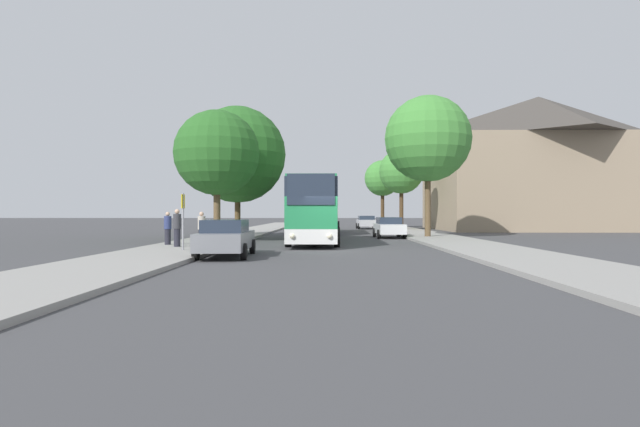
% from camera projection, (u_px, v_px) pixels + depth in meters
% --- Properties ---
extents(ground_plane, '(300.00, 300.00, 0.00)m').
position_uv_depth(ground_plane, '(332.00, 250.00, 23.32)').
color(ground_plane, '#424244').
rests_on(ground_plane, ground).
extents(sidewalk_left, '(4.00, 120.00, 0.15)m').
position_uv_depth(sidewalk_left, '(183.00, 248.00, 23.43)').
color(sidewalk_left, gray).
rests_on(sidewalk_left, ground_plane).
extents(sidewalk_right, '(4.00, 120.00, 0.15)m').
position_uv_depth(sidewalk_right, '(482.00, 248.00, 23.22)').
color(sidewalk_right, gray).
rests_on(sidewalk_right, ground_plane).
extents(building_right_background, '(20.95, 15.85, 13.79)m').
position_uv_depth(building_right_background, '(539.00, 163.00, 51.61)').
color(building_right_background, gray).
rests_on(building_right_background, ground_plane).
extents(bus_front, '(2.80, 10.96, 3.56)m').
position_uv_depth(bus_front, '(315.00, 210.00, 28.36)').
color(bus_front, silver).
rests_on(bus_front, ground_plane).
extents(bus_middle, '(3.06, 11.06, 3.45)m').
position_uv_depth(bus_middle, '(322.00, 212.00, 42.10)').
color(bus_middle, '#2D519E').
rests_on(bus_middle, ground_plane).
extents(parked_car_left_curb, '(2.09, 4.72, 1.46)m').
position_uv_depth(parked_car_left_curb, '(226.00, 237.00, 19.57)').
color(parked_car_left_curb, slate).
rests_on(parked_car_left_curb, ground_plane).
extents(parked_car_right_near, '(2.00, 4.33, 1.43)m').
position_uv_depth(parked_car_right_near, '(389.00, 227.00, 34.65)').
color(parked_car_right_near, silver).
rests_on(parked_car_right_near, ground_plane).
extents(parked_car_right_far, '(2.13, 4.08, 1.43)m').
position_uv_depth(parked_car_right_far, '(366.00, 222.00, 54.30)').
color(parked_car_right_far, '#B7B7BC').
rests_on(parked_car_right_far, ground_plane).
extents(bus_stop_sign, '(0.08, 0.45, 2.43)m').
position_uv_depth(bus_stop_sign, '(183.00, 215.00, 21.32)').
color(bus_stop_sign, gray).
rests_on(bus_stop_sign, sidewalk_left).
extents(pedestrian_waiting_near, '(0.36, 0.36, 1.64)m').
position_uv_depth(pedestrian_waiting_near, '(202.00, 229.00, 24.11)').
color(pedestrian_waiting_near, '#23232D').
rests_on(pedestrian_waiting_near, sidewalk_left).
extents(pedestrian_waiting_far, '(0.36, 0.36, 1.63)m').
position_uv_depth(pedestrian_waiting_far, '(168.00, 228.00, 24.83)').
color(pedestrian_waiting_far, '#23232D').
rests_on(pedestrian_waiting_far, sidewalk_left).
extents(pedestrian_walking_back, '(0.36, 0.36, 1.76)m').
position_uv_depth(pedestrian_walking_back, '(177.00, 228.00, 23.29)').
color(pedestrian_walking_back, '#23232D').
rests_on(pedestrian_walking_back, sidewalk_left).
extents(tree_left_near, '(6.76, 6.76, 9.05)m').
position_uv_depth(tree_left_near, '(238.00, 155.00, 34.95)').
color(tree_left_near, '#513D23').
rests_on(tree_left_near, sidewalk_left).
extents(tree_left_far, '(5.02, 5.02, 7.64)m').
position_uv_depth(tree_left_far, '(217.00, 153.00, 29.34)').
color(tree_left_far, brown).
rests_on(tree_left_far, sidewalk_left).
extents(tree_right_near, '(4.07, 4.07, 7.58)m').
position_uv_depth(tree_right_near, '(382.00, 178.00, 56.58)').
color(tree_right_near, '#47331E').
rests_on(tree_right_near, sidewalk_right).
extents(tree_right_mid, '(4.42, 4.42, 7.92)m').
position_uv_depth(tree_right_mid, '(401.00, 172.00, 49.51)').
color(tree_right_mid, '#47331E').
rests_on(tree_right_mid, sidewalk_right).
extents(tree_right_far, '(5.82, 5.82, 9.51)m').
position_uv_depth(tree_right_far, '(428.00, 139.00, 33.72)').
color(tree_right_far, brown).
rests_on(tree_right_far, sidewalk_right).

